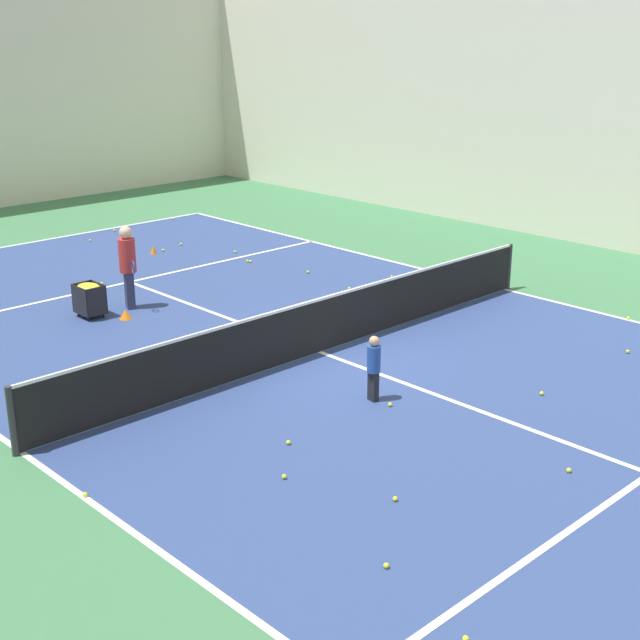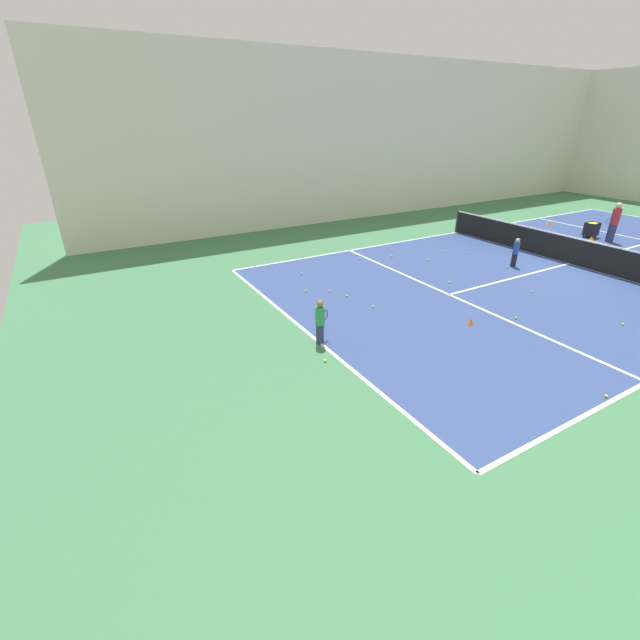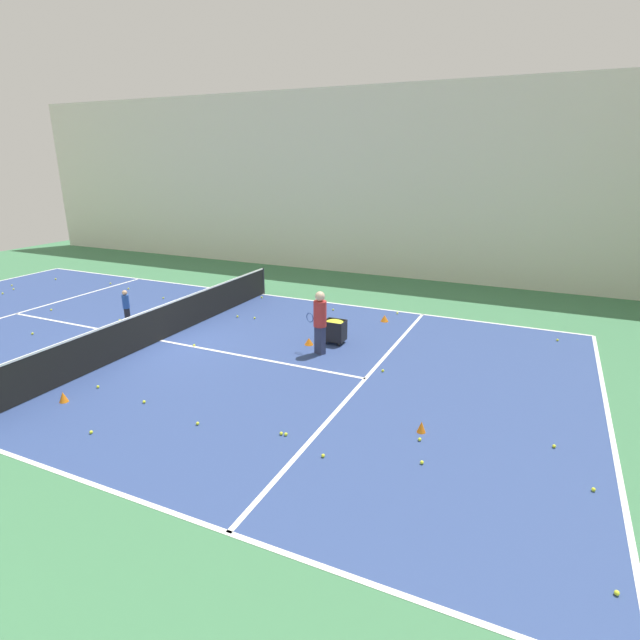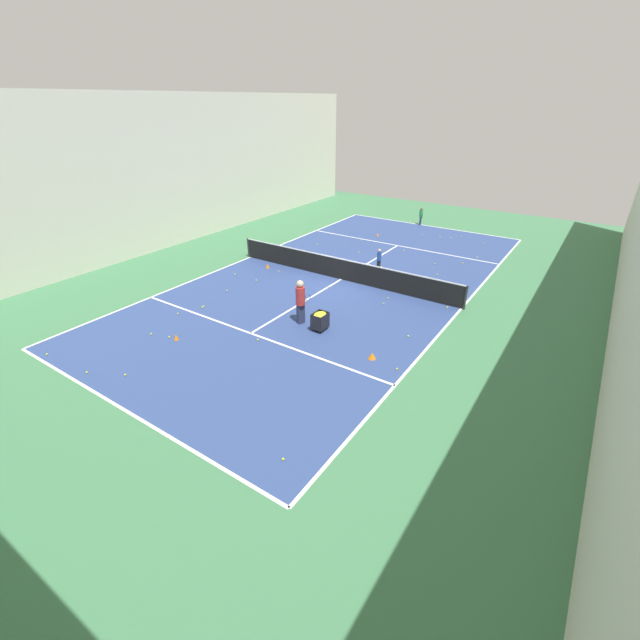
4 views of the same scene
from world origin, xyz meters
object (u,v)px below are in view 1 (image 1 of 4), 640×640
at_px(child_midcourt, 374,364).
at_px(ball_cart, 89,294).
at_px(tennis_net, 320,325).
at_px(coach_at_net, 128,262).
at_px(training_cone_1, 426,294).
at_px(training_cone_0, 153,250).

height_order(child_midcourt, ball_cart, child_midcourt).
height_order(tennis_net, coach_at_net, coach_at_net).
xyz_separation_m(coach_at_net, training_cone_1, (5.13, -4.05, -0.92)).
height_order(child_midcourt, training_cone_0, child_midcourt).
bearing_deg(training_cone_0, tennis_net, -102.96).
bearing_deg(coach_at_net, ball_cart, -71.61).
height_order(tennis_net, training_cone_1, tennis_net).
distance_m(child_midcourt, training_cone_0, 11.10).
height_order(coach_at_net, child_midcourt, coach_at_net).
xyz_separation_m(tennis_net, training_cone_0, (1.95, 8.49, -0.43)).
bearing_deg(child_midcourt, tennis_net, -11.91).
relative_size(ball_cart, training_cone_0, 3.09).
distance_m(tennis_net, coach_at_net, 4.98).
xyz_separation_m(tennis_net, ball_cart, (-2.02, 4.89, -0.04)).
bearing_deg(child_midcourt, training_cone_1, -48.23).
bearing_deg(tennis_net, training_cone_1, 10.97).
relative_size(coach_at_net, ball_cart, 2.49).
distance_m(ball_cart, training_cone_0, 5.38).
distance_m(coach_at_net, ball_cart, 1.08).
bearing_deg(child_midcourt, ball_cart, 19.42).
xyz_separation_m(child_midcourt, training_cone_0, (2.87, 10.71, -0.52)).
bearing_deg(training_cone_0, child_midcourt, -105.02).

